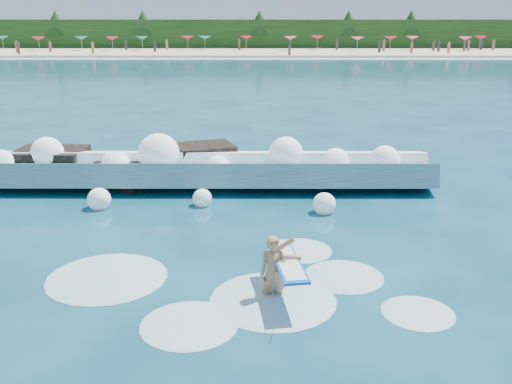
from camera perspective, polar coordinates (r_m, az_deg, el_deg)
ground at (r=14.40m, az=-6.04°, el=-6.95°), size 200.00×200.00×0.00m
beach at (r=91.23m, az=-0.85°, el=13.80°), size 140.00×20.00×0.40m
wet_band at (r=80.27m, az=-0.98°, el=13.19°), size 140.00×5.00×0.08m
treeline at (r=101.11m, az=-0.76°, el=15.45°), size 140.00×4.00×5.00m
breaking_wave at (r=20.56m, az=-6.18°, el=2.04°), size 16.76×2.67×1.45m
rock_cluster at (r=21.81m, az=-13.26°, el=2.44°), size 8.22×3.45×1.44m
surfer_with_board at (r=12.41m, az=2.06°, el=-7.85°), size 1.03×2.89×1.69m
wave_spray at (r=20.39m, az=-5.98°, el=3.11°), size 14.54×4.39×1.92m
surf_foam at (r=13.03m, az=-3.41°, el=-9.63°), size 9.05×5.59×0.14m
beach_umbrellas at (r=93.25m, az=-0.75°, el=15.14°), size 110.75×6.15×0.50m
beachgoers at (r=91.05m, az=-12.20°, el=13.99°), size 98.86×13.24×1.91m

